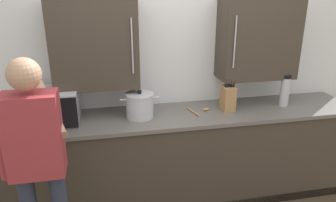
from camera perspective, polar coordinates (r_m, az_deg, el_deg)
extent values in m
cube|color=white|center=(3.17, 1.25, 8.84)|extent=(3.82, 0.10, 2.86)
cube|color=#3D3328|center=(2.87, -12.76, 9.78)|extent=(0.72, 0.32, 0.76)
cylinder|color=#B7BABF|center=(2.70, -6.31, 9.54)|extent=(0.01, 0.01, 0.46)
cube|color=#3D3328|center=(3.20, 15.54, 10.62)|extent=(0.72, 0.32, 0.76)
cylinder|color=#B7BABF|center=(2.92, 11.69, 10.05)|extent=(0.01, 0.01, 0.46)
cube|color=#3D3328|center=(3.21, 2.48, -10.02)|extent=(3.29, 0.57, 0.88)
cube|color=#605B56|center=(3.01, 2.62, -2.47)|extent=(3.33, 0.61, 0.03)
cube|color=#B7BABF|center=(2.95, -20.70, -0.92)|extent=(0.55, 0.37, 0.29)
cube|color=beige|center=(2.96, -22.19, -1.09)|extent=(0.35, 0.32, 0.23)
cube|color=black|center=(2.74, -17.22, -2.08)|extent=(0.15, 0.01, 0.26)
cube|color=black|center=(2.79, -22.82, -2.47)|extent=(0.39, 0.05, 0.26)
cylinder|color=#B7BABF|center=(3.33, 19.81, 1.51)|extent=(0.09, 0.09, 0.28)
cylinder|color=black|center=(3.29, 20.13, 4.08)|extent=(0.09, 0.09, 0.03)
cube|color=#A37547|center=(3.09, 10.48, 0.50)|extent=(0.11, 0.15, 0.23)
cylinder|color=black|center=(3.01, 10.14, 3.07)|extent=(0.02, 0.02, 0.08)
cylinder|color=black|center=(3.02, 10.60, 3.10)|extent=(0.02, 0.02, 0.08)
cylinder|color=black|center=(3.03, 11.05, 3.10)|extent=(0.02, 0.02, 0.08)
cylinder|color=black|center=(3.04, 11.49, 2.96)|extent=(0.02, 0.02, 0.06)
cylinder|color=#B7BABF|center=(2.89, -4.96, -0.92)|extent=(0.25, 0.25, 0.21)
cylinder|color=#B7BABF|center=(2.85, -5.03, 1.16)|extent=(0.25, 0.25, 0.02)
cylinder|color=black|center=(2.84, -5.05, 1.59)|extent=(0.04, 0.04, 0.03)
cylinder|color=#B7BABF|center=(2.85, -7.95, 0.22)|extent=(0.05, 0.02, 0.02)
cylinder|color=#B7BABF|center=(2.88, -2.09, 0.62)|extent=(0.05, 0.02, 0.02)
cylinder|color=tan|center=(3.02, 4.41, -1.87)|extent=(0.07, 0.22, 0.01)
ellipsoid|color=tan|center=(3.09, 6.65, -1.41)|extent=(0.07, 0.06, 0.02)
cube|color=maroon|center=(2.21, -22.54, -5.61)|extent=(0.34, 0.20, 0.55)
sphere|color=tan|center=(2.08, -24.00, 4.31)|extent=(0.20, 0.20, 0.20)
cylinder|color=tan|center=(2.36, -20.13, -1.02)|extent=(0.26, 0.50, 0.30)
cylinder|color=maroon|center=(2.28, -27.32, -6.97)|extent=(0.07, 0.07, 0.47)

